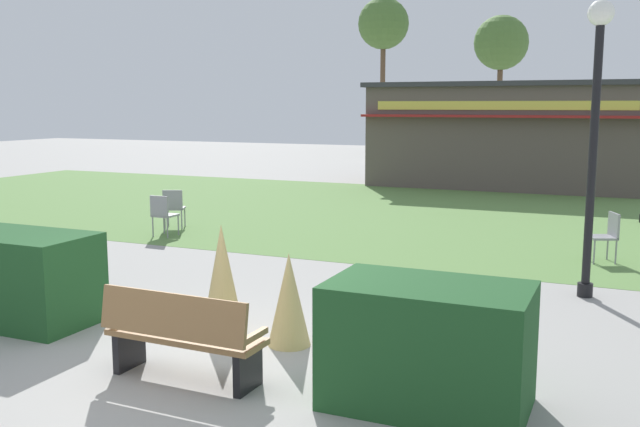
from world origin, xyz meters
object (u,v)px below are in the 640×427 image
at_px(food_kiosk, 508,135).
at_px(tree_left_bg, 383,25).
at_px(trash_bin, 40,278).
at_px(tree_right_bg, 501,44).
at_px(cafe_chair_east, 174,205).
at_px(cafe_chair_north, 607,233).
at_px(park_bench, 181,335).
at_px(cafe_chair_center, 163,212).
at_px(parked_car_west_slot, 419,150).
at_px(lamppost_mid, 595,114).

distance_m(food_kiosk, tree_left_bg, 17.07).
relative_size(trash_bin, tree_right_bg, 0.13).
relative_size(cafe_chair_east, tree_left_bg, 0.10).
bearing_deg(tree_left_bg, cafe_chair_north, -63.08).
bearing_deg(tree_left_bg, trash_bin, -79.54).
distance_m(park_bench, cafe_chair_east, 9.21).
bearing_deg(trash_bin, cafe_chair_center, 109.23).
bearing_deg(parked_car_west_slot, tree_right_bg, 61.91).
relative_size(lamppost_mid, tree_right_bg, 0.57).
height_order(park_bench, cafe_chair_east, park_bench).
relative_size(cafe_chair_north, parked_car_west_slot, 0.21).
relative_size(food_kiosk, cafe_chair_center, 10.40).
height_order(park_bench, lamppost_mid, lamppost_mid).
distance_m(park_bench, lamppost_mid, 6.55).
bearing_deg(lamppost_mid, cafe_chair_center, 170.27).
bearing_deg(cafe_chair_north, cafe_chair_center, -172.59).
xyz_separation_m(cafe_chair_east, parked_car_west_slot, (0.07, 19.85, 0.12)).
relative_size(trash_bin, cafe_chair_east, 1.06).
distance_m(lamppost_mid, tree_left_bg, 30.52).
distance_m(lamppost_mid, cafe_chair_north, 3.36).
relative_size(food_kiosk, parked_car_west_slot, 2.14).
xyz_separation_m(tree_left_bg, tree_right_bg, (6.43, 0.01, -1.21)).
relative_size(parked_car_west_slot, tree_left_bg, 0.50).
bearing_deg(parked_car_west_slot, cafe_chair_east, -90.20).
bearing_deg(lamppost_mid, park_bench, -124.94).
xyz_separation_m(cafe_chair_center, cafe_chair_north, (8.70, 1.13, 0.00)).
height_order(park_bench, food_kiosk, food_kiosk).
bearing_deg(cafe_chair_center, park_bench, -52.72).
xyz_separation_m(lamppost_mid, cafe_chair_center, (-8.51, 1.46, -2.12)).
xyz_separation_m(trash_bin, tree_left_bg, (-5.78, 31.31, 6.63)).
bearing_deg(cafe_chair_east, cafe_chair_center, -67.83).
bearing_deg(tree_left_bg, lamppost_mid, -65.63).
bearing_deg(tree_left_bg, tree_right_bg, 0.13).
height_order(cafe_chair_north, tree_right_bg, tree_right_bg).
xyz_separation_m(lamppost_mid, parked_car_west_slot, (-8.83, 22.27, -2.01)).
distance_m(cafe_chair_north, tree_right_bg, 26.24).
bearing_deg(tree_right_bg, lamppost_mid, -77.64).
height_order(cafe_chair_east, tree_left_bg, tree_left_bg).
bearing_deg(food_kiosk, tree_left_bg, 124.03).
bearing_deg(cafe_chair_east, lamppost_mid, -15.18).
height_order(trash_bin, food_kiosk, food_kiosk).
bearing_deg(trash_bin, tree_left_bg, 100.46).
bearing_deg(food_kiosk, cafe_chair_center, -112.12).
bearing_deg(lamppost_mid, food_kiosk, 103.54).
height_order(food_kiosk, tree_left_bg, tree_left_bg).
xyz_separation_m(trash_bin, tree_right_bg, (0.65, 31.32, 5.42)).
xyz_separation_m(parked_car_west_slot, tree_left_bg, (-3.63, 5.24, 6.46)).
xyz_separation_m(lamppost_mid, tree_right_bg, (-6.03, 27.52, 3.24)).
xyz_separation_m(food_kiosk, tree_left_bg, (-9.07, 13.44, 5.33)).
distance_m(cafe_chair_east, parked_car_west_slot, 19.85).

